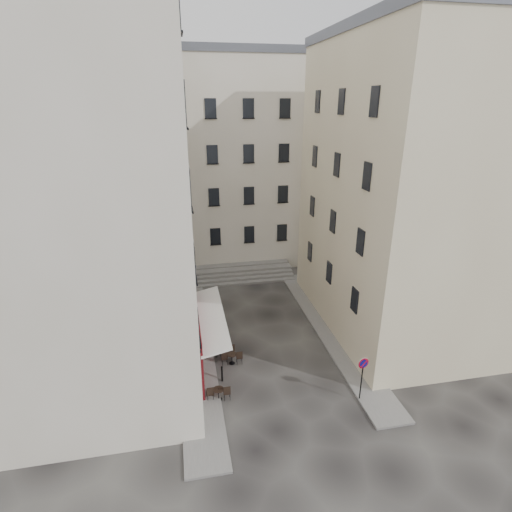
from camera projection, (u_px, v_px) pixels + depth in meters
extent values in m
plane|color=black|center=(275.00, 363.00, 23.69)|extent=(90.00, 90.00, 0.00)
cube|color=slate|center=(195.00, 334.00, 26.51)|extent=(2.00, 22.00, 0.12)
cube|color=slate|center=(328.00, 328.00, 27.22)|extent=(2.00, 18.00, 0.12)
cube|color=beige|center=(70.00, 194.00, 20.92)|extent=(12.00, 16.00, 20.00)
cube|color=beige|center=(424.00, 194.00, 25.52)|extent=(12.00, 14.00, 18.00)
cube|color=#545760|center=(449.00, 28.00, 22.16)|extent=(12.20, 14.20, 0.60)
cube|color=beige|center=(219.00, 164.00, 37.63)|extent=(18.00, 10.00, 18.00)
cube|color=#545760|center=(215.00, 54.00, 34.27)|extent=(18.20, 10.20, 0.60)
cube|color=#4C0A11|center=(197.00, 337.00, 23.17)|extent=(0.25, 7.00, 3.50)
cube|color=black|center=(198.00, 342.00, 23.30)|extent=(0.06, 3.85, 2.00)
cube|color=white|center=(211.00, 317.00, 22.88)|extent=(1.58, 7.30, 0.41)
cube|color=slate|center=(242.00, 280.00, 34.53)|extent=(9.00, 1.80, 0.20)
cube|color=slate|center=(241.00, 276.00, 34.87)|extent=(9.00, 1.80, 0.20)
cube|color=slate|center=(241.00, 271.00, 35.21)|extent=(9.00, 1.80, 0.20)
cube|color=slate|center=(240.00, 267.00, 35.55)|extent=(9.00, 1.80, 0.20)
cylinder|color=black|center=(222.00, 374.00, 22.02)|extent=(0.10, 0.10, 0.90)
sphere|color=black|center=(222.00, 367.00, 21.85)|extent=(0.12, 0.12, 0.12)
cylinder|color=black|center=(216.00, 340.00, 25.22)|extent=(0.10, 0.10, 0.90)
sphere|color=black|center=(215.00, 333.00, 25.05)|extent=(0.12, 0.12, 0.12)
cylinder|color=black|center=(211.00, 313.00, 28.43)|extent=(0.10, 0.10, 0.90)
sphere|color=black|center=(210.00, 307.00, 28.26)|extent=(0.12, 0.12, 0.12)
cylinder|color=black|center=(361.00, 380.00, 20.30)|extent=(0.07, 0.07, 2.55)
cylinder|color=#A90B1C|center=(363.00, 363.00, 19.92)|extent=(0.59, 0.12, 0.59)
cylinder|color=#0C0B68|center=(364.00, 364.00, 19.90)|extent=(0.43, 0.10, 0.43)
cube|color=#A90B1C|center=(364.00, 364.00, 19.88)|extent=(0.34, 0.08, 0.35)
cylinder|color=black|center=(219.00, 399.00, 20.73)|extent=(0.34, 0.34, 0.02)
cylinder|color=black|center=(219.00, 394.00, 20.62)|extent=(0.05, 0.05, 0.67)
cylinder|color=black|center=(218.00, 389.00, 20.51)|extent=(0.57, 0.57, 0.04)
cube|color=black|center=(227.00, 392.00, 20.68)|extent=(0.36, 0.36, 0.86)
cube|color=black|center=(210.00, 393.00, 20.61)|extent=(0.36, 0.36, 0.86)
cylinder|color=black|center=(232.00, 363.00, 23.58)|extent=(0.34, 0.34, 0.02)
cylinder|color=black|center=(232.00, 359.00, 23.47)|extent=(0.05, 0.05, 0.67)
cylinder|color=black|center=(232.00, 354.00, 23.36)|extent=(0.57, 0.57, 0.04)
cube|color=black|center=(239.00, 357.00, 23.53)|extent=(0.36, 0.36, 0.86)
cube|color=black|center=(224.00, 358.00, 23.46)|extent=(0.36, 0.36, 0.86)
cylinder|color=black|center=(225.00, 355.00, 24.31)|extent=(0.33, 0.33, 0.02)
cylinder|color=black|center=(225.00, 351.00, 24.20)|extent=(0.05, 0.05, 0.64)
cylinder|color=black|center=(225.00, 347.00, 24.10)|extent=(0.55, 0.55, 0.04)
cube|color=black|center=(232.00, 350.00, 24.26)|extent=(0.35, 0.35, 0.83)
cube|color=black|center=(218.00, 350.00, 24.20)|extent=(0.35, 0.35, 0.83)
cylinder|color=black|center=(213.00, 338.00, 26.12)|extent=(0.34, 0.34, 0.02)
cylinder|color=black|center=(213.00, 334.00, 26.01)|extent=(0.05, 0.05, 0.66)
cylinder|color=black|center=(212.00, 330.00, 25.90)|extent=(0.56, 0.56, 0.04)
cube|color=black|center=(219.00, 332.00, 26.07)|extent=(0.36, 0.36, 0.84)
cube|color=black|center=(206.00, 333.00, 26.01)|extent=(0.36, 0.36, 0.84)
cylinder|color=black|center=(212.00, 323.00, 27.88)|extent=(0.35, 0.35, 0.02)
cylinder|color=black|center=(212.00, 319.00, 27.77)|extent=(0.05, 0.05, 0.67)
cylinder|color=black|center=(212.00, 315.00, 27.65)|extent=(0.58, 0.58, 0.04)
cube|color=black|center=(218.00, 318.00, 27.83)|extent=(0.36, 0.36, 0.86)
cube|color=black|center=(205.00, 318.00, 27.76)|extent=(0.36, 0.36, 0.86)
imported|color=#222328|center=(218.00, 345.00, 24.08)|extent=(0.65, 0.50, 1.61)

